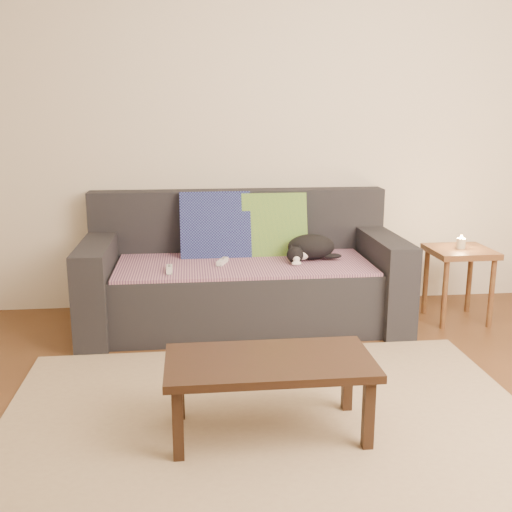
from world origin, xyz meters
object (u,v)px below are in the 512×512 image
at_px(cat, 310,248).
at_px(wii_remote_b, 222,261).
at_px(side_table, 460,261).
at_px(wii_remote_a, 169,269).
at_px(sofa, 243,278).
at_px(coffee_table, 270,369).

bearing_deg(cat, wii_remote_b, 178.63).
relative_size(cat, side_table, 0.77).
bearing_deg(side_table, wii_remote_a, -175.92).
height_order(wii_remote_b, side_table, side_table).
bearing_deg(sofa, coffee_table, -90.63).
distance_m(sofa, coffee_table, 1.51).
relative_size(wii_remote_a, coffee_table, 0.17).
bearing_deg(wii_remote_a, wii_remote_b, -65.28).
xyz_separation_m(sofa, coffee_table, (-0.02, -1.51, 0.01)).
height_order(sofa, cat, sofa).
bearing_deg(sofa, wii_remote_b, -143.17).
relative_size(sofa, wii_remote_a, 14.00).
distance_m(cat, coffee_table, 1.55).
bearing_deg(coffee_table, wii_remote_a, 110.63).
distance_m(wii_remote_a, coffee_table, 1.33).
xyz_separation_m(wii_remote_a, side_table, (1.96, 0.14, -0.04)).
height_order(cat, wii_remote_b, cat).
bearing_deg(sofa, wii_remote_a, -150.65).
distance_m(wii_remote_b, side_table, 1.62).
height_order(sofa, wii_remote_b, sofa).
bearing_deg(wii_remote_b, coffee_table, -153.65).
distance_m(cat, wii_remote_a, 0.96).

